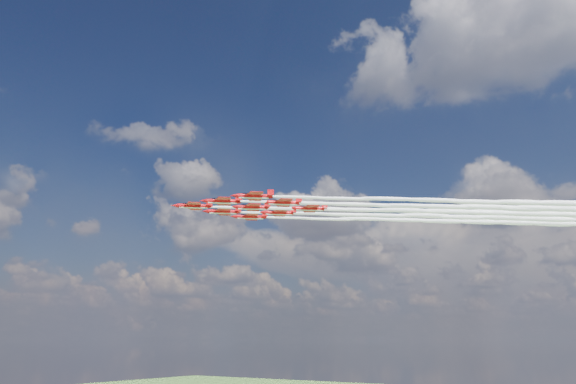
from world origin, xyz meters
The scene contains 9 objects.
jet_lead centered at (19.46, 22.94, 73.19)m, with size 83.86×69.15×3.08m.
jet_row2_port centered at (30.78, 23.22, 73.19)m, with size 83.86×69.15×3.08m.
jet_row2_starb centered at (21.97, 33.98, 73.19)m, with size 83.86×69.15×3.08m.
jet_row3_port centered at (42.10, 23.51, 73.19)m, with size 83.86×69.15×3.08m.
jet_row3_centre centered at (33.29, 34.27, 73.19)m, with size 83.86×69.15×3.08m.
jet_row3_starb centered at (24.48, 45.02, 73.19)m, with size 83.86×69.15×3.08m.
jet_row4_port centered at (44.61, 34.55, 73.19)m, with size 83.86×69.15×3.08m.
jet_row4_starb centered at (35.80, 45.31, 73.19)m, with size 83.86×69.15×3.08m.
jet_tail centered at (47.12, 45.59, 73.19)m, with size 83.86×69.15×3.08m.
Camera 1 is at (97.47, -130.89, 33.60)m, focal length 35.00 mm.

